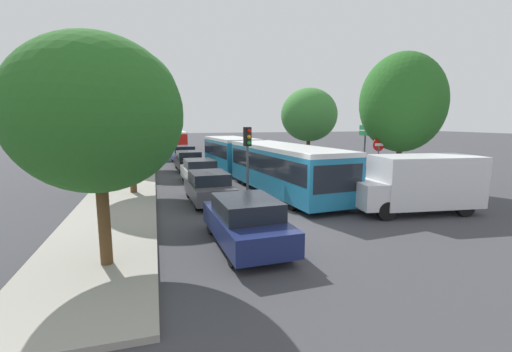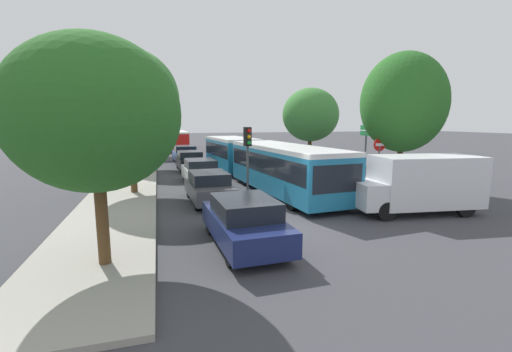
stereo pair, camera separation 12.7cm
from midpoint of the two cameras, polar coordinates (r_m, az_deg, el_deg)
name	(u,v)px [view 2 (the right image)]	position (r m, az deg, el deg)	size (l,w,h in m)	color
ground_plane	(285,230)	(11.83, 5.19, -8.98)	(200.00, 200.00, 0.00)	#3D3D42
kerb_strip_left	(135,168)	(28.46, -19.37, 1.33)	(3.20, 45.41, 0.14)	#9E998E
articulated_bus	(258,159)	(20.55, 0.51, 2.86)	(3.98, 16.84, 2.48)	teal
city_bus_rear	(176,139)	(46.00, -13.05, 6.03)	(2.57, 11.15, 2.40)	red
queued_car_navy	(244,221)	(10.19, -1.61, -7.58)	(1.95, 4.27, 1.46)	navy
queued_car_graphite	(209,187)	(15.70, -7.65, -1.80)	(1.89, 4.13, 1.41)	#47474C
queued_car_white	(200,171)	(20.47, -9.08, 0.76)	(1.94, 4.26, 1.46)	white
queued_car_black	(190,161)	(26.27, -10.84, 2.54)	(1.94, 4.25, 1.45)	black
queued_car_blue	(185,154)	(31.02, -11.65, 3.57)	(2.05, 4.48, 1.53)	#284799
white_van	(420,183)	(15.19, 25.84, -1.00)	(5.21, 2.56, 2.31)	silver
traffic_light	(248,146)	(16.21, -1.16, 4.97)	(0.37, 0.39, 3.40)	#56595E
no_entry_sign	(379,156)	(19.04, 19.99, 3.17)	(0.70, 0.08, 2.82)	#56595E
direction_sign_post	(366,140)	(21.37, 18.01, 5.68)	(0.20, 1.40, 3.60)	#56595E
tree_left_near	(95,118)	(8.98, -24.94, 8.69)	(4.01, 4.01, 5.68)	#51381E
tree_left_mid	(129,100)	(18.01, -20.18, 11.86)	(4.77, 4.77, 7.16)	#51381E
tree_left_far	(143,100)	(28.46, -18.27, 11.87)	(4.55, 4.55, 7.88)	#51381E
tree_left_distant	(144,115)	(38.55, -18.04, 9.60)	(4.43, 4.43, 6.55)	#51381E
tree_right_near	(403,103)	(19.92, 23.52, 11.15)	(4.40, 4.40, 7.23)	#51381E
tree_right_mid	(310,115)	(30.90, 9.19, 10.03)	(4.93, 4.93, 6.56)	#51381E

